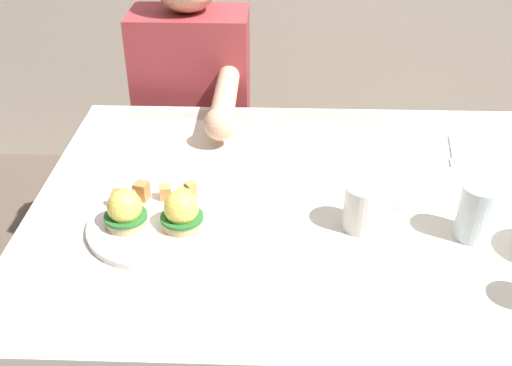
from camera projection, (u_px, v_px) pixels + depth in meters
name	position (u px, v px, depth m)	size (l,w,h in m)	color
dining_table	(314.00, 240.00, 1.35)	(1.20, 0.90, 0.74)	silver
eggs_benedict_plate	(154.00, 217.00, 1.20)	(0.27, 0.27, 0.09)	white
coffee_mug	(365.00, 206.00, 1.19)	(0.11, 0.08, 0.09)	white
fork	(454.00, 153.00, 1.46)	(0.04, 0.16, 0.00)	silver
water_glass_near	(476.00, 215.00, 1.16)	(0.07, 0.07, 0.11)	silver
diner_person	(194.00, 112.00, 1.86)	(0.34, 0.54, 1.14)	#33333D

